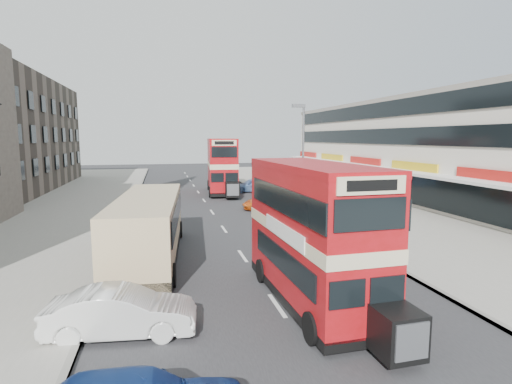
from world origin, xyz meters
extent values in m
plane|color=#28282B|center=(0.00, 0.00, 0.00)|extent=(160.00, 160.00, 0.00)
cube|color=#28282B|center=(0.00, 20.00, 0.01)|extent=(12.00, 90.00, 0.01)
cube|color=gray|center=(12.00, 20.00, 0.07)|extent=(12.00, 90.00, 0.15)
cube|color=gray|center=(-12.00, 20.00, 0.07)|extent=(12.00, 90.00, 0.15)
cube|color=gray|center=(-6.10, 20.00, 0.07)|extent=(0.20, 90.00, 0.16)
cube|color=gray|center=(6.10, 20.00, 0.07)|extent=(0.20, 90.00, 0.16)
cube|color=silver|center=(20.00, 22.00, 4.50)|extent=(8.00, 46.00, 9.00)
cube|color=black|center=(15.95, 22.00, 1.60)|extent=(0.10, 44.00, 2.40)
cube|color=gray|center=(20.00, 22.00, 9.10)|extent=(8.20, 46.20, 0.40)
cube|color=white|center=(15.10, 22.00, 3.00)|extent=(1.80, 44.00, 0.20)
cylinder|color=slate|center=(6.60, 18.00, 4.00)|extent=(0.16, 0.16, 8.00)
cube|color=slate|center=(6.20, 18.00, 8.00)|extent=(1.00, 0.20, 0.25)
cube|color=black|center=(1.24, 2.09, 0.32)|extent=(2.58, 7.45, 0.32)
cube|color=maroon|center=(1.24, 2.09, 1.43)|extent=(2.56, 7.45, 2.03)
cube|color=beige|center=(1.24, 2.09, 2.58)|extent=(2.60, 7.49, 0.41)
cube|color=maroon|center=(1.24, 2.09, 3.69)|extent=(2.56, 7.45, 1.94)
cube|color=maroon|center=(1.24, 2.09, 4.73)|extent=(2.58, 7.47, 0.23)
cube|color=black|center=(1.96, -2.13, 0.83)|extent=(1.14, 1.14, 1.20)
cube|color=black|center=(2.37, 30.77, 0.37)|extent=(3.42, 8.72, 0.37)
cube|color=maroon|center=(2.37, 30.77, 1.65)|extent=(3.40, 8.71, 2.34)
cube|color=beige|center=(2.37, 30.77, 2.98)|extent=(3.44, 8.76, 0.48)
cube|color=maroon|center=(2.37, 30.77, 4.26)|extent=(3.40, 8.71, 2.24)
cube|color=maroon|center=(2.37, 30.77, 5.46)|extent=(3.42, 8.74, 0.27)
cube|color=black|center=(2.60, 25.83, 0.96)|extent=(1.39, 1.38, 1.38)
cube|color=black|center=(-4.36, 8.65, 0.42)|extent=(3.45, 10.59, 0.42)
cube|color=tan|center=(-4.36, 8.65, 1.61)|extent=(3.43, 10.59, 2.71)
imported|color=white|center=(-4.95, 1.03, 0.70)|extent=(4.37, 1.93, 1.39)
imported|color=#AA1111|center=(5.16, 17.78, 0.62)|extent=(4.32, 1.82, 1.24)
imported|color=orange|center=(4.43, 20.14, 0.56)|extent=(4.12, 2.11, 1.11)
imported|color=#5F87BE|center=(5.56, 30.68, 0.73)|extent=(4.31, 1.79, 1.46)
imported|color=gray|center=(7.55, 14.22, 1.03)|extent=(0.66, 0.46, 1.76)
imported|color=gray|center=(8.42, 31.58, 0.95)|extent=(0.94, 0.40, 1.61)
imported|color=gray|center=(3.91, 20.51, 0.45)|extent=(0.79, 1.77, 0.90)
imported|color=black|center=(3.91, 20.51, 1.22)|extent=(0.68, 0.49, 1.74)
camera|label=1|loc=(-3.71, -10.71, 5.69)|focal=28.52mm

